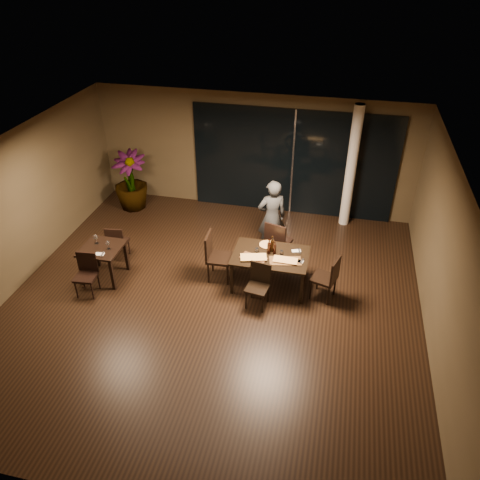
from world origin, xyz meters
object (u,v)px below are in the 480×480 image
object	(u,v)px
side_table	(102,252)
chair_main_right	(329,276)
chair_main_left	(215,254)
bottle_c	(272,244)
bottle_a	(269,247)
main_table	(270,258)
chair_main_far	(277,241)
chair_main_near	(259,283)
potted_plant	(130,181)
bottle_b	(275,248)
chair_side_near	(87,271)
chair_side_far	(117,241)
diner	(272,217)

from	to	relation	value
side_table	chair_main_right	xyz separation A→B (m)	(4.57, 0.33, -0.08)
chair_main_left	bottle_c	xyz separation A→B (m)	(1.15, 0.13, 0.34)
bottle_a	main_table	bearing A→B (deg)	-41.52
chair_main_far	main_table	bearing A→B (deg)	105.57
side_table	chair_main_near	world-z (taller)	chair_main_near
chair_main_far	chair_main_right	xyz separation A→B (m)	(1.16, -0.97, -0.04)
potted_plant	bottle_b	world-z (taller)	potted_plant
chair_main_right	bottle_b	size ratio (longest dim) A/B	3.47
chair_side_near	bottle_b	bearing A→B (deg)	11.16
chair_side_near	main_table	bearing A→B (deg)	10.74
side_table	chair_main_left	size ratio (longest dim) A/B	0.76
side_table	bottle_c	distance (m)	3.48
chair_side_far	bottle_c	distance (m)	3.44
chair_side_near	bottle_b	world-z (taller)	bottle_b
chair_main_near	chair_main_far	bearing A→B (deg)	93.42
chair_main_right	chair_main_left	bearing A→B (deg)	-76.99
chair_side_near	side_table	bearing A→B (deg)	72.18
diner	bottle_b	world-z (taller)	diner
diner	bottle_c	xyz separation A→B (m)	(0.19, -1.11, 0.05)
chair_main_left	bottle_b	distance (m)	1.25
main_table	bottle_a	world-z (taller)	bottle_a
chair_main_far	potted_plant	bearing A→B (deg)	-5.60
bottle_a	chair_side_far	bearing A→B (deg)	178.19
chair_main_near	diner	bearing A→B (deg)	100.86
chair_main_far	bottle_c	size ratio (longest dim) A/B	2.94
chair_main_left	chair_side_near	world-z (taller)	chair_main_left
chair_main_right	bottle_a	size ratio (longest dim) A/B	2.97
main_table	diner	distance (m)	1.27
chair_main_left	bottle_a	distance (m)	1.15
chair_side_far	bottle_c	size ratio (longest dim) A/B	2.42
side_table	chair_main_near	distance (m)	3.29
bottle_a	chair_main_left	bearing A→B (deg)	-177.84
chair_main_left	bottle_b	xyz separation A→B (m)	(1.22, 0.05, 0.30)
bottle_c	side_table	bearing A→B (deg)	-169.60
side_table	diner	bearing A→B (deg)	28.36
chair_main_right	diner	world-z (taller)	diner
chair_main_far	bottle_c	distance (m)	0.76
main_table	diner	bearing A→B (deg)	98.60
side_table	bottle_c	bearing A→B (deg)	10.40
main_table	bottle_c	xyz separation A→B (m)	(0.01, 0.13, 0.25)
main_table	chair_main_near	distance (m)	0.64
chair_main_right	chair_side_far	bearing A→B (deg)	-76.75
chair_main_left	chair_side_far	size ratio (longest dim) A/B	1.24
chair_main_far	bottle_b	bearing A→B (deg)	110.75
side_table	bottle_c	world-z (taller)	bottle_c
chair_main_right	potted_plant	size ratio (longest dim) A/B	0.63
main_table	chair_main_right	xyz separation A→B (m)	(1.17, -0.17, -0.14)
side_table	diner	world-z (taller)	diner
chair_main_far	chair_main_left	xyz separation A→B (m)	(-1.16, -0.80, 0.01)
main_table	chair_main_left	distance (m)	1.15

